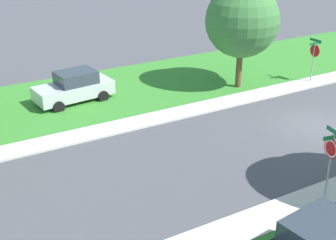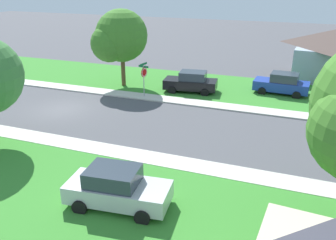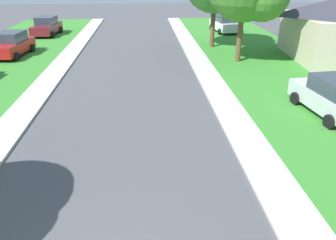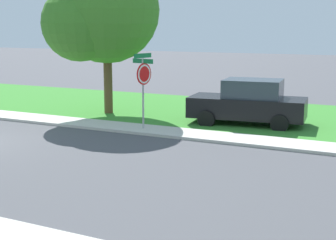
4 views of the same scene
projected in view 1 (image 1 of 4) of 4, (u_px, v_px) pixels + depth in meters
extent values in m
plane|color=#4C4C51|center=(316.00, 126.00, 23.03)|extent=(120.00, 120.00, 0.00)
cube|color=beige|center=(53.00, 142.00, 21.31)|extent=(1.40, 56.00, 0.10)
cube|color=#38842D|center=(27.00, 108.00, 25.03)|extent=(8.00, 56.00, 0.08)
cylinder|color=#9E9EA3|center=(313.00, 63.00, 28.32)|extent=(0.07, 0.07, 2.60)
cylinder|color=red|center=(315.00, 51.00, 28.04)|extent=(0.76, 0.03, 0.76)
cylinder|color=white|center=(315.00, 51.00, 28.04)|extent=(0.67, 0.01, 0.67)
cylinder|color=red|center=(315.00, 51.00, 28.05)|extent=(0.55, 0.01, 0.55)
cube|color=#146B38|center=(316.00, 40.00, 27.75)|extent=(0.92, 0.02, 0.16)
cube|color=#146B38|center=(315.00, 43.00, 27.83)|extent=(0.02, 0.92, 0.16)
cylinder|color=#9E9EA3|center=(329.00, 166.00, 16.77)|extent=(0.07, 0.07, 2.60)
cylinder|color=red|center=(331.00, 148.00, 16.44)|extent=(0.75, 0.17, 0.76)
cylinder|color=white|center=(331.00, 149.00, 16.44)|extent=(0.66, 0.13, 0.67)
cylinder|color=red|center=(331.00, 149.00, 16.44)|extent=(0.54, 0.11, 0.55)
cube|color=#146B38|center=(335.00, 132.00, 16.19)|extent=(0.91, 0.19, 0.16)
cube|color=#146B38|center=(334.00, 137.00, 16.27)|extent=(0.19, 0.91, 0.16)
cube|color=silver|center=(74.00, 90.00, 25.62)|extent=(2.25, 4.47, 0.76)
cube|color=#2D3842|center=(76.00, 77.00, 25.43)|extent=(1.82, 2.26, 0.68)
cylinder|color=black|center=(59.00, 107.00, 24.41)|extent=(0.31, 0.66, 0.64)
cylinder|color=black|center=(45.00, 97.00, 25.74)|extent=(0.31, 0.66, 0.64)
cylinder|color=black|center=(103.00, 96.00, 25.83)|extent=(0.31, 0.66, 0.64)
cylinder|color=black|center=(88.00, 87.00, 27.16)|extent=(0.31, 0.66, 0.64)
cube|color=#2D3842|center=(322.00, 231.00, 13.17)|extent=(1.85, 2.28, 0.68)
cylinder|color=black|center=(323.00, 227.00, 15.12)|extent=(0.32, 0.66, 0.64)
cylinder|color=brown|center=(239.00, 67.00, 27.45)|extent=(0.36, 0.36, 2.60)
sphere|color=#3D793A|center=(242.00, 21.00, 26.29)|extent=(4.26, 4.26, 4.26)
sphere|color=#3D793A|center=(240.00, 25.00, 27.56)|extent=(2.98, 2.98, 2.98)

